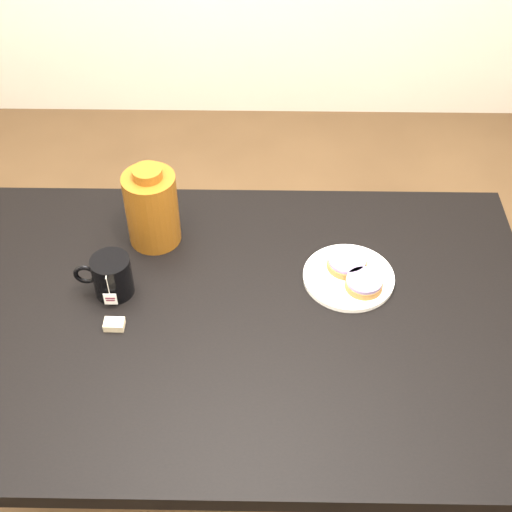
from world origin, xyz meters
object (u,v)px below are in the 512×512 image
plate (349,277)px  mug (111,276)px  bagel_back (347,263)px  table (236,338)px  bagel_front (364,283)px  teabag_pouch (114,324)px  bagel_package (152,208)px

plate → mug: 0.56m
bagel_back → mug: mug is taller
table → plate: plate is taller
bagel_front → teabag_pouch: bearing=-168.0°
bagel_back → bagel_front: 0.08m
bagel_front → bagel_back: bearing=117.7°
plate → bagel_front: bearing=-49.7°
mug → bagel_back: bearing=7.5°
teabag_pouch → bagel_package: (0.06, 0.29, 0.09)m
table → teabag_pouch: bearing=-171.4°
bagel_package → bagel_back: bearing=-12.7°
table → mug: (-0.29, 0.07, 0.13)m
plate → teabag_pouch: bearing=-163.6°
table → bagel_front: (0.30, 0.08, 0.11)m
bagel_back → bagel_front: bearing=-62.3°
bagel_back → mug: (-0.55, -0.08, 0.03)m
table → bagel_package: size_ratio=6.41×
table → bagel_front: bagel_front is taller
bagel_front → mug: bearing=-178.9°
mug → teabag_pouch: 0.12m
teabag_pouch → bagel_front: bearing=12.0°
plate → bagel_front: 0.05m
table → mug: bearing=166.6°
table → teabag_pouch: 0.29m
bagel_back → bagel_package: bearing=167.3°
bagel_back → teabag_pouch: size_ratio=2.49×
bagel_back → mug: bearing=-171.9°
plate → mug: bearing=-175.0°
bagel_package → mug: bearing=-112.4°
plate → bagel_front: (0.03, -0.04, 0.02)m
bagel_front → table: bearing=-165.0°
plate → bagel_package: bearing=164.1°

